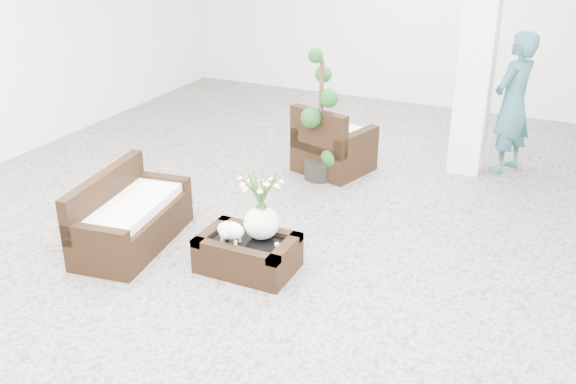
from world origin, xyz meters
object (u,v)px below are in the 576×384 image
at_px(armchair, 335,138).
at_px(loveseat, 131,211).
at_px(coffee_table, 248,254).
at_px(topiary, 321,117).

height_order(armchair, loveseat, armchair).
relative_size(armchair, loveseat, 0.63).
height_order(coffee_table, armchair, armchair).
height_order(coffee_table, loveseat, loveseat).
xyz_separation_m(armchair, loveseat, (-1.12, -2.76, -0.07)).
bearing_deg(armchair, coffee_table, 110.15).
relative_size(coffee_table, armchair, 1.02).
xyz_separation_m(loveseat, topiary, (1.06, 2.42, 0.44)).
bearing_deg(coffee_table, armchair, 93.91).
bearing_deg(coffee_table, loveseat, -177.28).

